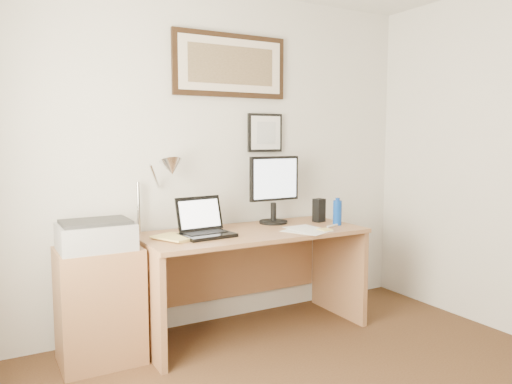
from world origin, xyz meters
TOP-DOWN VIEW (x-y plane):
  - wall_back at (0.00, 2.00)m, footprint 3.50×0.02m
  - side_cabinet at (-0.92, 1.68)m, footprint 0.50×0.40m
  - water_bottle at (0.83, 1.52)m, footprint 0.07×0.07m
  - bottle_cap at (0.83, 1.52)m, footprint 0.03×0.03m
  - speaker at (0.79, 1.71)m, footprint 0.09×0.09m
  - paper_sheet_a at (0.46, 1.43)m, footprint 0.31×0.35m
  - paper_sheet_b at (0.52, 1.48)m, footprint 0.25×0.34m
  - sticky_pad at (0.60, 1.38)m, footprint 0.09×0.09m
  - marker_pen at (0.75, 1.48)m, footprint 0.14×0.06m
  - book at (-0.53, 1.57)m, footprint 0.29×0.33m
  - desk at (0.15, 1.72)m, footprint 1.60×0.70m
  - laptop at (-0.22, 1.63)m, footprint 0.36×0.33m
  - lcd_monitor at (0.44, 1.82)m, footprint 0.42×0.22m
  - printer at (-0.93, 1.66)m, footprint 0.44×0.34m
  - desk_lamp at (-0.41, 1.81)m, footprint 0.29×0.27m
  - picture_large at (0.15, 1.97)m, footprint 0.92×0.04m
  - picture_small at (0.45, 1.97)m, footprint 0.30×0.03m

SIDE VIEW (x-z plane):
  - side_cabinet at x=-0.92m, z-range 0.00..0.73m
  - desk at x=0.15m, z-range 0.14..0.89m
  - paper_sheet_a at x=0.46m, z-range 0.75..0.75m
  - paper_sheet_b at x=0.52m, z-range 0.75..0.75m
  - sticky_pad at x=0.60m, z-range 0.75..0.76m
  - marker_pen at x=0.75m, z-range 0.75..0.77m
  - book at x=-0.53m, z-range 0.75..0.77m
  - laptop at x=-0.22m, z-range 0.68..0.94m
  - printer at x=-0.93m, z-range 0.73..0.91m
  - speaker at x=0.79m, z-range 0.75..0.93m
  - water_bottle at x=0.83m, z-range 0.75..0.94m
  - bottle_cap at x=0.83m, z-range 0.94..0.96m
  - lcd_monitor at x=0.44m, z-range 0.78..1.30m
  - desk_lamp at x=-0.41m, z-range 0.92..1.45m
  - wall_back at x=0.00m, z-range 0.00..2.50m
  - picture_small at x=0.45m, z-range 1.30..1.60m
  - picture_large at x=0.15m, z-range 1.72..2.19m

